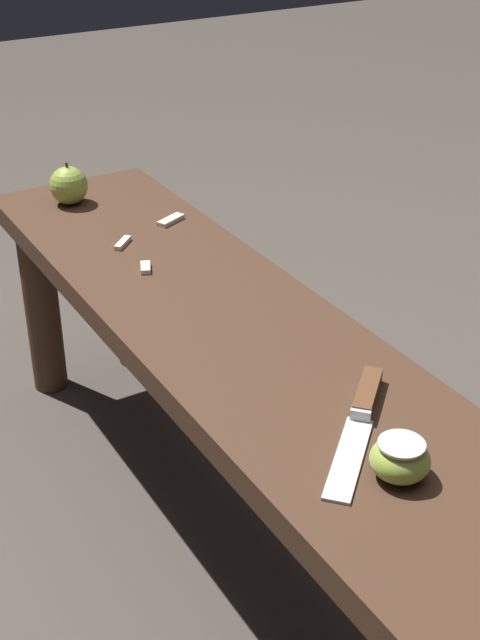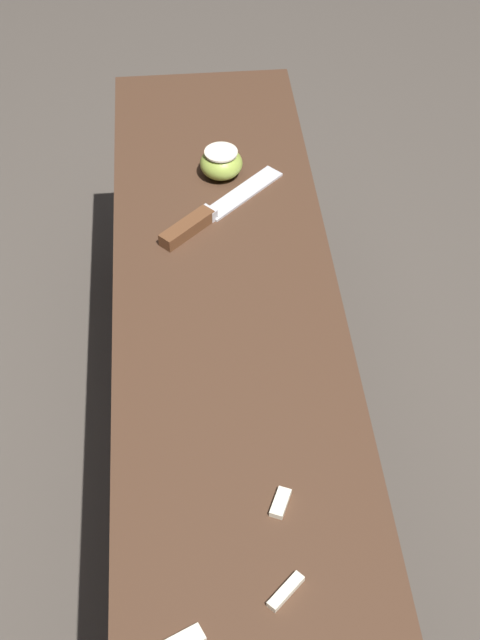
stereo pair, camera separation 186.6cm
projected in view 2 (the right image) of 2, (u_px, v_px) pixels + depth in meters
The scene contains 6 objects.
ground_plane at pixel (234, 519), 1.49m from camera, with size 8.00×8.00×0.00m, color #4C443D.
wooden_bench at pixel (233, 390), 1.24m from camera, with size 1.38×0.32×0.43m.
knife at pixel (205, 217), 1.35m from camera, with size 0.19×0.20×0.02m.
apple_cut at pixel (221, 163), 1.42m from camera, with size 0.07×0.07×0.05m.
apple_slice_near_knife at pixel (280, 503), 1.01m from camera, with size 0.04×0.03×0.01m.
apple_slice_center at pixel (286, 591), 0.94m from camera, with size 0.04×0.04×0.01m.
Camera 2 is at (0.78, -0.06, 1.31)m, focal length 50.00 mm.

